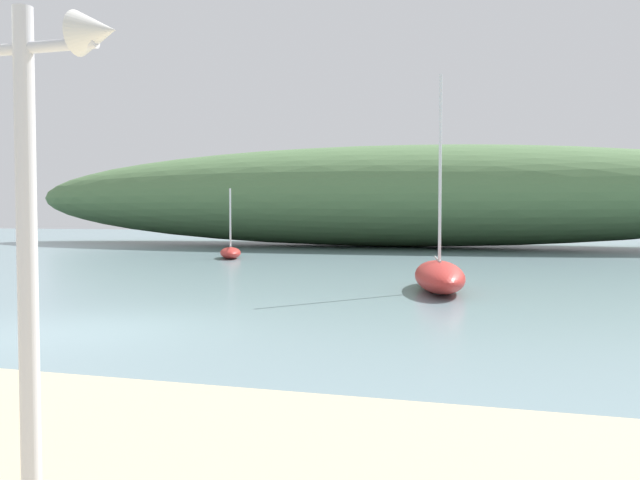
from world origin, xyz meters
TOP-DOWN VIEW (x-y plane):
  - ground_plane at (0.00, 0.00)m, footprint 120.00×120.00m
  - distant_hill at (-0.30, 30.03)m, footprint 48.50×12.35m
  - sailboat_outer_mooring at (-5.00, 17.30)m, footprint 1.86×2.62m
  - sailboat_near_shore at (5.30, 7.46)m, footprint 2.02×4.49m

SIDE VIEW (x-z plane):
  - ground_plane at x=0.00m, z-range 0.00..0.00m
  - sailboat_outer_mooring at x=-5.00m, z-range -1.30..1.86m
  - sailboat_near_shore at x=5.30m, z-range -2.43..3.27m
  - distant_hill at x=-0.30m, z-range 0.00..6.14m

